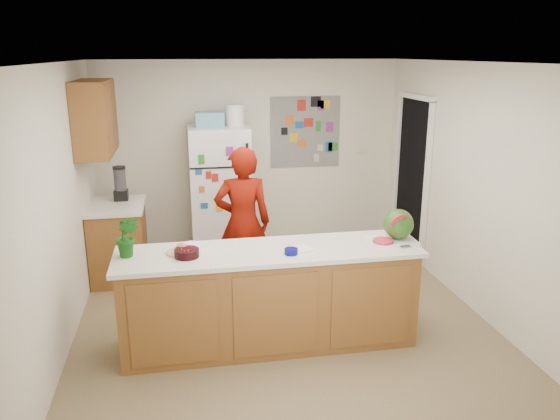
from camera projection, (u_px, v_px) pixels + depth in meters
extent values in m
cube|color=brown|center=(281.00, 317.00, 5.55)|extent=(4.00, 4.50, 0.02)
cube|color=beige|center=(250.00, 155.00, 7.34)|extent=(4.00, 0.02, 2.50)
cube|color=beige|center=(59.00, 208.00, 4.85)|extent=(0.02, 4.50, 2.50)
cube|color=beige|center=(475.00, 189.00, 5.55)|extent=(0.02, 4.50, 2.50)
cube|color=white|center=(281.00, 61.00, 4.85)|extent=(4.00, 4.50, 0.02)
cube|color=black|center=(412.00, 179.00, 6.98)|extent=(0.03, 0.85, 2.04)
cube|color=brown|center=(270.00, 300.00, 4.92)|extent=(2.60, 0.62, 0.88)
cube|color=silver|center=(269.00, 252.00, 4.79)|extent=(2.68, 0.70, 0.04)
cube|color=brown|center=(119.00, 243.00, 6.41)|extent=(0.60, 0.80, 0.86)
cube|color=silver|center=(116.00, 206.00, 6.28)|extent=(0.64, 0.84, 0.04)
cube|color=brown|center=(95.00, 118.00, 5.93)|extent=(0.35, 1.00, 0.80)
cube|color=silver|center=(220.00, 193.00, 7.01)|extent=(0.75, 0.70, 1.70)
cube|color=#5999B2|center=(209.00, 119.00, 6.73)|extent=(0.35, 0.28, 0.18)
cube|color=slate|center=(305.00, 132.00, 7.36)|extent=(0.95, 0.01, 0.95)
imported|color=#670D04|center=(243.00, 223.00, 5.82)|extent=(0.62, 0.42, 1.66)
cylinder|color=black|center=(120.00, 184.00, 6.42)|extent=(0.14, 0.14, 0.38)
cube|color=silver|center=(392.00, 240.00, 5.01)|extent=(0.44, 0.33, 0.01)
sphere|color=#2D5218|center=(398.00, 224.00, 5.00)|extent=(0.28, 0.28, 0.28)
cylinder|color=red|center=(383.00, 241.00, 4.94)|extent=(0.18, 0.18, 0.02)
cylinder|color=black|center=(187.00, 253.00, 4.61)|extent=(0.28, 0.28, 0.07)
cylinder|color=silver|center=(191.00, 247.00, 4.75)|extent=(0.24, 0.24, 0.06)
cylinder|color=#050662|center=(291.00, 251.00, 4.67)|extent=(0.12, 0.12, 0.05)
cylinder|color=beige|center=(182.00, 252.00, 4.71)|extent=(0.29, 0.29, 0.02)
cube|color=white|center=(300.00, 249.00, 4.77)|extent=(0.23, 0.21, 0.02)
cube|color=gray|center=(405.00, 247.00, 4.84)|extent=(0.10, 0.05, 0.01)
imported|color=#0E4115|center=(127.00, 236.00, 4.57)|extent=(0.24, 0.21, 0.36)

